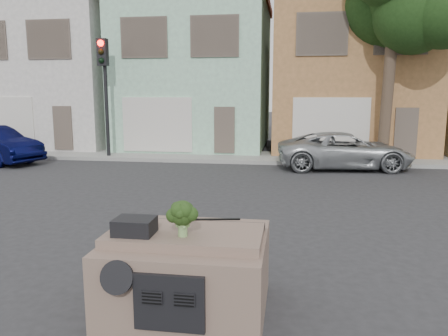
# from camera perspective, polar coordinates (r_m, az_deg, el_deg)

# --- Properties ---
(ground_plane) EXTENTS (120.00, 120.00, 0.00)m
(ground_plane) POSITION_cam_1_polar(r_m,az_deg,el_deg) (8.80, -0.11, -8.93)
(ground_plane) COLOR #303033
(ground_plane) RESTS_ON ground
(sidewalk) EXTENTS (40.00, 3.00, 0.15)m
(sidewalk) POSITION_cam_1_polar(r_m,az_deg,el_deg) (18.98, 4.67, 1.39)
(sidewalk) COLOR gray
(sidewalk) RESTS_ON ground
(townhouse_white) EXTENTS (7.20, 8.20, 7.55)m
(townhouse_white) POSITION_cam_1_polar(r_m,az_deg,el_deg) (25.85, -20.16, 11.26)
(townhouse_white) COLOR silver
(townhouse_white) RESTS_ON ground
(townhouse_mint) EXTENTS (7.20, 8.20, 7.55)m
(townhouse_mint) POSITION_cam_1_polar(r_m,az_deg,el_deg) (23.25, -3.33, 12.07)
(townhouse_mint) COLOR #A2D7B5
(townhouse_mint) RESTS_ON ground
(townhouse_tan) EXTENTS (7.20, 8.20, 7.55)m
(townhouse_tan) POSITION_cam_1_polar(r_m,az_deg,el_deg) (22.93, 15.76, 11.76)
(townhouse_tan) COLOR #A57243
(townhouse_tan) RESTS_ON ground
(silver_pickup) EXTENTS (5.18, 2.79, 1.38)m
(silver_pickup) POSITION_cam_1_polar(r_m,az_deg,el_deg) (17.13, 15.39, -0.09)
(silver_pickup) COLOR #A7ACAF
(silver_pickup) RESTS_ON ground
(traffic_signal) EXTENTS (0.40, 0.40, 5.10)m
(traffic_signal) POSITION_cam_1_polar(r_m,az_deg,el_deg) (19.36, -15.24, 8.60)
(traffic_signal) COLOR black
(traffic_signal) RESTS_ON ground
(tree_near) EXTENTS (4.40, 4.00, 8.50)m
(tree_near) POSITION_cam_1_polar(r_m,az_deg,el_deg) (18.48, 20.82, 13.56)
(tree_near) COLOR #1B3713
(tree_near) RESTS_ON ground
(car_dashboard) EXTENTS (2.00, 1.80, 1.12)m
(car_dashboard) POSITION_cam_1_polar(r_m,az_deg,el_deg) (5.84, -4.66, -13.01)
(car_dashboard) COLOR #7B6355
(car_dashboard) RESTS_ON ground
(instrument_hump) EXTENTS (0.48, 0.38, 0.20)m
(instrument_hump) POSITION_cam_1_polar(r_m,az_deg,el_deg) (5.46, -11.59, -7.45)
(instrument_hump) COLOR black
(instrument_hump) RESTS_ON car_dashboard
(wiper_arm) EXTENTS (0.69, 0.15, 0.02)m
(wiper_arm) POSITION_cam_1_polar(r_m,az_deg,el_deg) (5.95, -1.25, -6.72)
(wiper_arm) COLOR black
(wiper_arm) RESTS_ON car_dashboard
(broccoli) EXTENTS (0.49, 0.49, 0.45)m
(broccoli) POSITION_cam_1_polar(r_m,az_deg,el_deg) (5.26, -5.44, -6.53)
(broccoli) COLOR #1D3311
(broccoli) RESTS_ON car_dashboard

